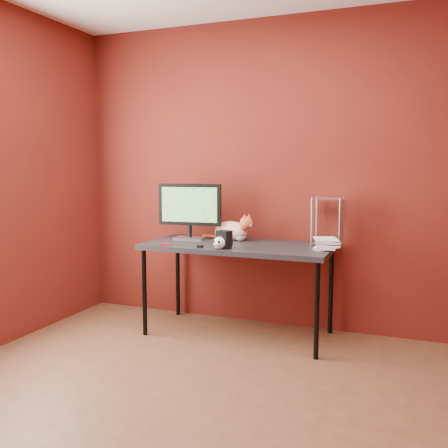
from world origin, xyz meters
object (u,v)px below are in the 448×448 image
at_px(cat, 232,230).
at_px(book_stack, 318,188).
at_px(monitor, 190,208).
at_px(desk, 238,250).
at_px(speaker, 224,240).
at_px(skull_mug, 219,243).

xyz_separation_m(cat, book_stack, (0.76, -0.19, 0.38)).
bearing_deg(monitor, book_stack, -10.18).
distance_m(desk, cat, 0.27).
height_order(desk, speaker, speaker).
xyz_separation_m(desk, book_stack, (0.63, 0.01, 0.51)).
bearing_deg(skull_mug, monitor, 147.50).
relative_size(desk, book_stack, 1.63).
bearing_deg(monitor, speaker, -42.58).
bearing_deg(cat, speaker, -53.81).
bearing_deg(skull_mug, cat, 108.52).
distance_m(cat, book_stack, 0.87).
relative_size(monitor, skull_mug, 5.64).
height_order(desk, monitor, monitor).
distance_m(desk, skull_mug, 0.31).
relative_size(monitor, speaker, 4.03).
relative_size(monitor, book_stack, 0.60).
xyz_separation_m(monitor, book_stack, (1.10, -0.07, 0.19)).
distance_m(monitor, speaker, 0.58).
xyz_separation_m(monitor, cat, (0.34, 0.11, -0.18)).
bearing_deg(skull_mug, book_stack, 33.02).
bearing_deg(speaker, cat, 117.53).
xyz_separation_m(desk, skull_mug, (-0.05, -0.29, 0.10)).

